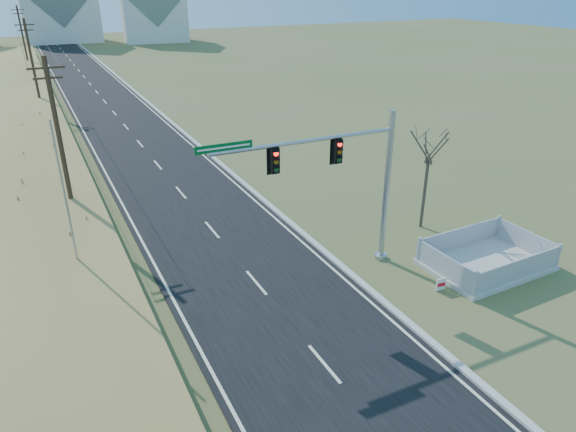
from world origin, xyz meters
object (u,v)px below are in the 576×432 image
object	(u,v)px
bare_tree	(430,145)
traffic_signal_mast	(353,178)
open_sign	(441,284)
flagpole	(70,224)
fence_enclosure	(486,262)

from	to	relation	value
bare_tree	traffic_signal_mast	bearing A→B (deg)	-162.80
open_sign	flagpole	distance (m)	16.21
fence_enclosure	bare_tree	xyz separation A→B (m)	(0.13, 4.81, 4.44)
bare_tree	flagpole	bearing A→B (deg)	172.66
traffic_signal_mast	fence_enclosure	size ratio (longest dim) A/B	1.62
traffic_signal_mast	bare_tree	distance (m)	6.25
fence_enclosure	open_sign	bearing A→B (deg)	-170.29
open_sign	flagpole	size ratio (longest dim) A/B	0.08
open_sign	flagpole	bearing A→B (deg)	157.93
fence_enclosure	open_sign	xyz separation A→B (m)	(-3.35, -0.64, 0.05)
open_sign	bare_tree	distance (m)	7.81
open_sign	fence_enclosure	bearing A→B (deg)	17.56
open_sign	bare_tree	xyz separation A→B (m)	(3.47, 5.45, 4.39)
fence_enclosure	bare_tree	world-z (taller)	bare_tree
bare_tree	open_sign	bearing A→B (deg)	-122.53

